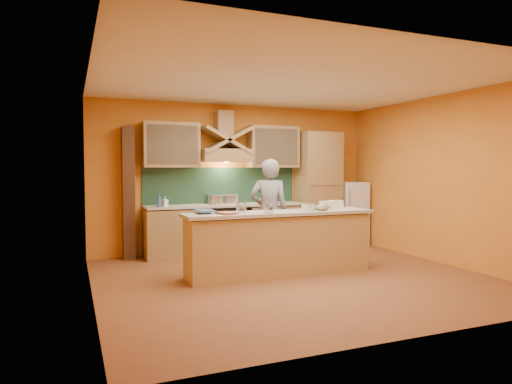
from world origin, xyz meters
name	(u,v)px	position (x,y,z in m)	size (l,w,h in m)	color
floor	(295,278)	(0.00, 0.00, 0.00)	(5.50, 5.00, 0.01)	brown
ceiling	(295,82)	(0.00, 0.00, 2.80)	(5.50, 5.00, 0.01)	white
wall_back	(236,178)	(0.00, 2.50, 1.40)	(5.50, 0.02, 2.80)	orange
wall_front	(419,188)	(0.00, -2.50, 1.40)	(5.50, 0.02, 2.80)	orange
wall_left	(91,184)	(-2.75, 0.00, 1.40)	(0.02, 5.00, 2.80)	orange
wall_right	(443,179)	(2.75, 0.00, 1.40)	(0.02, 5.00, 2.80)	orange
base_cabinet_left	(176,233)	(-1.25, 2.20, 0.43)	(1.10, 0.60, 0.86)	#9D7747
base_cabinet_right	(273,228)	(0.65, 2.20, 0.43)	(1.10, 0.60, 0.86)	#9D7747
counter_top	(226,205)	(-0.30, 2.20, 0.90)	(3.00, 0.62, 0.04)	beige
stove	(227,229)	(-0.30, 2.20, 0.45)	(0.60, 0.58, 0.90)	black
backsplash	(222,186)	(-0.30, 2.48, 1.25)	(3.00, 0.03, 0.70)	#193728
range_hood	(225,156)	(-0.30, 2.25, 1.82)	(0.92, 0.50, 0.24)	#9D7747
hood_chimney	(224,125)	(-0.30, 2.35, 2.40)	(0.30, 0.30, 0.50)	#9D7747
upper_cabinet_left	(171,145)	(-1.30, 2.33, 2.00)	(1.00, 0.35, 0.80)	#9D7747
upper_cabinet_right	(273,147)	(0.70, 2.33, 2.00)	(1.00, 0.35, 0.80)	#9D7747
pantry_column	(318,190)	(1.65, 2.20, 1.15)	(0.80, 0.60, 2.30)	#9D7747
fridge	(350,213)	(2.40, 2.20, 0.65)	(0.58, 0.60, 1.30)	white
trim_column_left	(128,193)	(-2.05, 2.35, 1.15)	(0.20, 0.30, 2.30)	#472816
island_body	(280,245)	(-0.10, 0.30, 0.44)	(2.80, 0.55, 0.88)	tan
island_top	(280,213)	(-0.10, 0.30, 0.92)	(2.90, 0.62, 0.05)	beige
person	(269,212)	(0.04, 1.02, 0.87)	(0.63, 0.42, 1.74)	gray
pot_large	(216,201)	(-0.50, 2.19, 0.99)	(0.23, 0.23, 0.18)	silver
pot_small	(230,201)	(-0.22, 2.24, 0.98)	(0.21, 0.21, 0.15)	#ACADB3
soap_bottle_a	(165,201)	(-1.46, 2.10, 1.01)	(0.08, 0.08, 0.18)	silver
soap_bottle_b	(159,200)	(-1.56, 2.08, 1.03)	(0.09, 0.09, 0.23)	#365396
bowl_back	(268,200)	(0.60, 2.34, 0.96)	(0.23, 0.23, 0.07)	white
dish_rack	(268,201)	(0.52, 2.16, 0.96)	(0.25, 0.20, 0.09)	silver
book_lower	(220,214)	(-1.06, 0.19, 0.96)	(0.22, 0.30, 0.03)	#B55640
book_upper	(196,211)	(-1.34, 0.43, 0.98)	(0.25, 0.34, 0.03)	#3B5A82
jar_large	(241,207)	(-0.70, 0.33, 1.02)	(0.15, 0.15, 0.15)	silver
jar_small	(269,208)	(-0.35, 0.12, 1.01)	(0.13, 0.13, 0.14)	silver
kitchen_scale	(308,208)	(0.30, 0.16, 1.00)	(0.13, 0.13, 0.11)	silver
mixing_bowl	(320,208)	(0.54, 0.23, 0.98)	(0.30, 0.30, 0.07)	white
cloth	(307,210)	(0.32, 0.23, 0.95)	(0.26, 0.20, 0.02)	beige
grocery_bag_a	(336,204)	(0.99, 0.47, 1.01)	(0.19, 0.15, 0.12)	beige
grocery_bag_b	(327,205)	(0.76, 0.38, 1.01)	(0.20, 0.15, 0.12)	#EBEAC2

